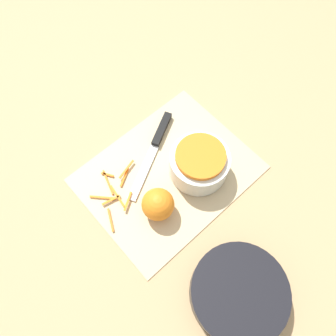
{
  "coord_description": "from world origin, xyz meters",
  "views": [
    {
      "loc": [
        0.22,
        0.25,
        0.78
      ],
      "look_at": [
        0.0,
        0.0,
        0.04
      ],
      "focal_mm": 35.0,
      "sensor_mm": 36.0,
      "label": 1
    }
  ],
  "objects_px": {
    "bowl_speckled": "(199,163)",
    "orange_left": "(158,204)",
    "bowl_dark": "(238,293)",
    "knife": "(157,139)"
  },
  "relations": [
    {
      "from": "bowl_speckled",
      "to": "orange_left",
      "type": "distance_m",
      "value": 0.15
    },
    {
      "from": "orange_left",
      "to": "bowl_speckled",
      "type": "bearing_deg",
      "value": -175.46
    },
    {
      "from": "bowl_dark",
      "to": "knife",
      "type": "height_order",
      "value": "bowl_dark"
    },
    {
      "from": "bowl_speckled",
      "to": "orange_left",
      "type": "height_order",
      "value": "bowl_speckled"
    },
    {
      "from": "knife",
      "to": "orange_left",
      "type": "height_order",
      "value": "orange_left"
    },
    {
      "from": "bowl_speckled",
      "to": "bowl_dark",
      "type": "height_order",
      "value": "bowl_speckled"
    },
    {
      "from": "knife",
      "to": "orange_left",
      "type": "distance_m",
      "value": 0.2
    },
    {
      "from": "bowl_speckled",
      "to": "orange_left",
      "type": "relative_size",
      "value": 1.89
    },
    {
      "from": "bowl_dark",
      "to": "orange_left",
      "type": "bearing_deg",
      "value": -90.11
    },
    {
      "from": "bowl_speckled",
      "to": "orange_left",
      "type": "xyz_separation_m",
      "value": [
        0.15,
        0.01,
        -0.0
      ]
    }
  ]
}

